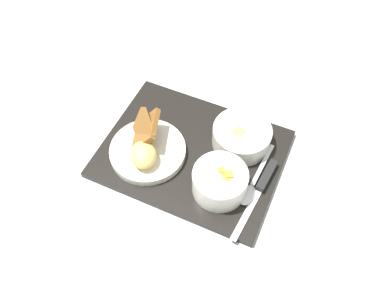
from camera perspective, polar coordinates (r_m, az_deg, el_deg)
ground_plane at (r=0.94m, az=-0.00°, el=-1.61°), size 4.00×4.00×0.00m
serving_tray at (r=0.93m, az=-0.00°, el=-1.34°), size 0.44×0.36×0.02m
bowl_salad at (r=0.85m, az=3.93°, el=-5.13°), size 0.12×0.12×0.07m
bowl_soup at (r=0.92m, az=6.99°, el=1.22°), size 0.13×0.13×0.05m
plate_main at (r=0.91m, az=-6.45°, el=-0.57°), size 0.17×0.17×0.08m
knife at (r=0.89m, az=10.01°, el=-5.26°), size 0.06×0.20×0.02m
spoon at (r=0.88m, az=8.51°, el=-5.62°), size 0.05×0.17×0.01m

